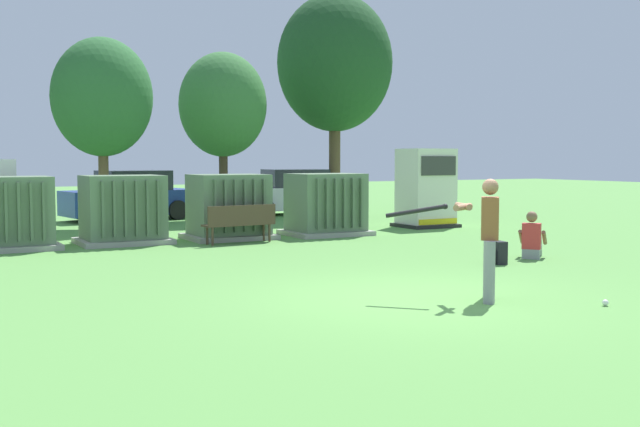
% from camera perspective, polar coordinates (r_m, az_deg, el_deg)
% --- Properties ---
extents(ground_plane, '(96.00, 96.00, 0.00)m').
position_cam_1_polar(ground_plane, '(11.52, 6.83, -6.12)').
color(ground_plane, '#5B9947').
extents(transformer_west, '(2.10, 1.70, 1.62)m').
position_cam_1_polar(transformer_west, '(18.67, -21.78, -0.04)').
color(transformer_west, '#9E9B93').
rests_on(transformer_west, ground).
extents(transformer_mid_west, '(2.10, 1.70, 1.62)m').
position_cam_1_polar(transformer_mid_west, '(19.12, -14.18, 0.22)').
color(transformer_mid_west, '#9E9B93').
rests_on(transformer_mid_west, ground).
extents(transformer_mid_east, '(2.10, 1.70, 1.62)m').
position_cam_1_polar(transformer_mid_east, '(19.74, -6.68, 0.44)').
color(transformer_mid_east, '#9E9B93').
rests_on(transformer_mid_east, ground).
extents(transformer_east, '(2.10, 1.70, 1.62)m').
position_cam_1_polar(transformer_east, '(20.62, 0.43, 0.62)').
color(transformer_east, '#9E9B93').
rests_on(transformer_east, ground).
extents(generator_enclosure, '(1.60, 1.40, 2.30)m').
position_cam_1_polar(generator_enclosure, '(23.19, 7.72, 1.83)').
color(generator_enclosure, '#262626').
rests_on(generator_enclosure, ground).
extents(park_bench, '(1.83, 0.59, 0.92)m').
position_cam_1_polar(park_bench, '(18.66, -5.83, -0.55)').
color(park_bench, '#4C3828').
rests_on(park_bench, ground).
extents(batter, '(1.39, 1.23, 1.74)m').
position_cam_1_polar(batter, '(11.34, 11.97, -1.37)').
color(batter, gray).
rests_on(batter, ground).
extents(sports_ball, '(0.09, 0.09, 0.09)m').
position_cam_1_polar(sports_ball, '(11.50, 20.08, -6.13)').
color(sports_ball, white).
rests_on(sports_ball, ground).
extents(seated_spectator, '(0.76, 0.71, 0.96)m').
position_cam_1_polar(seated_spectator, '(16.42, 15.20, -1.86)').
color(seated_spectator, gray).
rests_on(seated_spectator, ground).
extents(backpack, '(0.31, 0.35, 0.44)m').
position_cam_1_polar(backpack, '(15.36, 12.87, -2.83)').
color(backpack, black).
rests_on(backpack, ground).
extents(tree_center_left, '(2.86, 2.86, 5.47)m').
position_cam_1_polar(tree_center_left, '(23.45, -15.60, 8.14)').
color(tree_center_left, brown).
rests_on(tree_center_left, ground).
extents(tree_center_right, '(2.86, 2.86, 5.46)m').
position_cam_1_polar(tree_center_right, '(25.89, -7.10, 7.85)').
color(tree_center_right, '#4C3828').
rests_on(tree_center_right, ground).
extents(tree_right, '(4.10, 4.10, 7.84)m').
position_cam_1_polar(tree_right, '(28.30, 1.08, 10.88)').
color(tree_right, brown).
rests_on(tree_right, ground).
extents(parked_car_left_of_center, '(4.40, 2.37, 1.62)m').
position_cam_1_polar(parked_car_left_of_center, '(26.37, -13.64, 1.18)').
color(parked_car_left_of_center, navy).
rests_on(parked_car_left_of_center, ground).
extents(parked_car_right_of_center, '(4.33, 2.20, 1.62)m').
position_cam_1_polar(parked_car_right_of_center, '(28.16, -2.04, 1.47)').
color(parked_car_right_of_center, silver).
rests_on(parked_car_right_of_center, ground).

